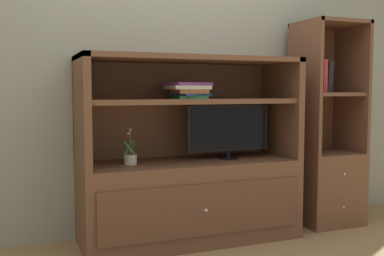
% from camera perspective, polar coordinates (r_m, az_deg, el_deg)
% --- Properties ---
extents(painted_rear_wall, '(6.00, 0.10, 2.80)m').
position_cam_1_polar(painted_rear_wall, '(3.71, -2.26, 8.97)').
color(painted_rear_wall, gray).
rests_on(painted_rear_wall, ground_plane).
extents(media_console, '(1.62, 0.62, 1.37)m').
position_cam_1_polar(media_console, '(3.44, -0.34, -6.62)').
color(media_console, brown).
rests_on(media_console, ground_plane).
extents(tv_monitor, '(0.67, 0.16, 0.41)m').
position_cam_1_polar(tv_monitor, '(3.49, 4.57, -0.19)').
color(tv_monitor, black).
rests_on(tv_monitor, media_console).
extents(potted_plant, '(0.10, 0.14, 0.26)m').
position_cam_1_polar(potted_plant, '(3.27, -7.74, -3.67)').
color(potted_plant, beige).
rests_on(potted_plant, media_console).
extents(magazine_stack, '(0.31, 0.36, 0.12)m').
position_cam_1_polar(magazine_stack, '(3.36, -0.53, 4.80)').
color(magazine_stack, '#338C4C').
rests_on(magazine_stack, media_console).
extents(bookshelf_tall, '(0.51, 0.47, 1.69)m').
position_cam_1_polar(bookshelf_tall, '(4.04, 16.41, -3.72)').
color(bookshelf_tall, brown).
rests_on(bookshelf_tall, ground_plane).
extents(upright_book_row, '(0.19, 0.16, 0.27)m').
position_cam_1_polar(upright_book_row, '(3.93, 15.64, 6.17)').
color(upright_book_row, '#2D519E').
rests_on(upright_book_row, bookshelf_tall).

